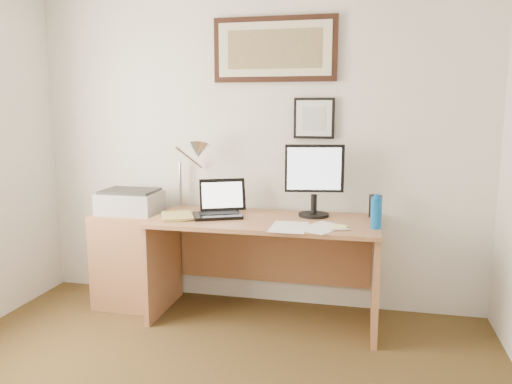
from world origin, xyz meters
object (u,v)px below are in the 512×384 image
(side_cabinet, at_px, (131,259))
(printer, at_px, (130,201))
(laptop, at_px, (219,208))
(water_bottle, at_px, (376,213))
(desk, at_px, (267,248))
(lcd_monitor, at_px, (314,177))
(book, at_px, (162,217))

(side_cabinet, bearing_deg, printer, 81.21)
(side_cabinet, height_order, laptop, laptop)
(water_bottle, relative_size, laptop, 0.49)
(desk, bearing_deg, side_cabinet, -178.11)
(water_bottle, distance_m, printer, 1.84)
(water_bottle, height_order, lcd_monitor, lcd_monitor)
(water_bottle, height_order, printer, water_bottle)
(book, height_order, desk, book)
(book, relative_size, lcd_monitor, 0.55)
(side_cabinet, bearing_deg, water_bottle, -5.19)
(book, xyz_separation_m, desk, (0.72, 0.22, -0.25))
(desk, xyz_separation_m, printer, (-1.07, -0.01, 0.30))
(side_cabinet, distance_m, laptop, 0.85)
(book, distance_m, desk, 0.79)
(side_cabinet, relative_size, water_bottle, 3.52)
(side_cabinet, distance_m, lcd_monitor, 1.56)
(water_bottle, height_order, desk, water_bottle)
(side_cabinet, distance_m, printer, 0.45)
(laptop, height_order, printer, laptop)
(desk, distance_m, lcd_monitor, 0.62)
(desk, bearing_deg, printer, -179.29)
(side_cabinet, height_order, printer, printer)
(book, distance_m, printer, 0.41)
(laptop, bearing_deg, printer, 176.80)
(laptop, bearing_deg, water_bottle, -7.62)
(laptop, xyz_separation_m, lcd_monitor, (0.67, 0.13, 0.23))
(water_bottle, distance_m, book, 1.48)
(laptop, bearing_deg, lcd_monitor, 10.63)
(side_cabinet, bearing_deg, book, -28.06)
(water_bottle, xyz_separation_m, lcd_monitor, (-0.44, 0.27, 0.19))
(printer, bearing_deg, water_bottle, -5.88)
(book, relative_size, laptop, 0.69)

